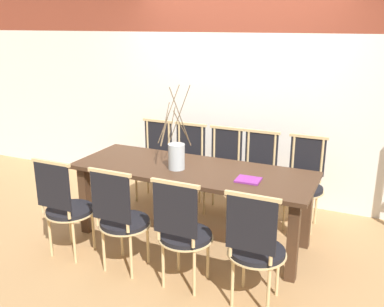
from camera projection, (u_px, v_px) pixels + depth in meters
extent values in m
plane|color=#A87F51|center=(192.00, 238.00, 4.36)|extent=(16.00, 16.00, 0.00)
cube|color=white|center=(237.00, 118.00, 5.21)|extent=(12.00, 0.06, 2.00)
cube|color=#422B1C|center=(192.00, 170.00, 4.15)|extent=(2.35, 0.84, 0.04)
cube|color=#422B1C|center=(85.00, 200.00, 4.41)|extent=(0.09, 0.09, 0.72)
cube|color=#422B1C|center=(293.00, 242.00, 3.56)|extent=(0.09, 0.09, 0.72)
cube|color=#422B1C|center=(120.00, 180.00, 4.96)|extent=(0.09, 0.09, 0.72)
cube|color=#422B1C|center=(307.00, 213.00, 4.10)|extent=(0.09, 0.09, 0.72)
cylinder|color=black|center=(70.00, 210.00, 3.97)|extent=(0.43, 0.43, 0.04)
cylinder|color=tan|center=(70.00, 212.00, 3.98)|extent=(0.46, 0.46, 0.01)
cylinder|color=tan|center=(70.00, 223.00, 4.22)|extent=(0.03, 0.03, 0.43)
cylinder|color=tan|center=(93.00, 229.00, 4.11)|extent=(0.03, 0.03, 0.43)
cylinder|color=tan|center=(50.00, 236.00, 3.97)|extent=(0.03, 0.03, 0.43)
cylinder|color=tan|center=(74.00, 242.00, 3.86)|extent=(0.03, 0.03, 0.43)
cylinder|color=tan|center=(40.00, 186.00, 3.79)|extent=(0.03, 0.03, 0.51)
cylinder|color=tan|center=(67.00, 192.00, 3.67)|extent=(0.03, 0.03, 0.51)
cube|color=black|center=(53.00, 186.00, 3.72)|extent=(0.37, 0.02, 0.41)
cube|color=tan|center=(51.00, 163.00, 3.66)|extent=(0.41, 0.03, 0.03)
cylinder|color=black|center=(125.00, 222.00, 3.73)|extent=(0.43, 0.43, 0.04)
cylinder|color=tan|center=(125.00, 224.00, 3.74)|extent=(0.46, 0.46, 0.01)
cylinder|color=tan|center=(122.00, 235.00, 3.98)|extent=(0.03, 0.03, 0.43)
cylinder|color=tan|center=(148.00, 242.00, 3.87)|extent=(0.03, 0.03, 0.43)
cylinder|color=tan|center=(104.00, 249.00, 3.73)|extent=(0.03, 0.03, 0.43)
cylinder|color=tan|center=(131.00, 256.00, 3.62)|extent=(0.03, 0.03, 0.43)
cylinder|color=tan|center=(96.00, 197.00, 3.55)|extent=(0.03, 0.03, 0.51)
cylinder|color=tan|center=(127.00, 204.00, 3.43)|extent=(0.03, 0.03, 0.51)
cube|color=black|center=(110.00, 198.00, 3.48)|extent=(0.37, 0.02, 0.41)
cube|color=tan|center=(109.00, 173.00, 3.42)|extent=(0.41, 0.03, 0.03)
cylinder|color=black|center=(186.00, 235.00, 3.50)|extent=(0.43, 0.43, 0.04)
cylinder|color=tan|center=(186.00, 238.00, 3.50)|extent=(0.46, 0.46, 0.01)
cylinder|color=tan|center=(178.00, 249.00, 3.74)|extent=(0.03, 0.03, 0.43)
cylinder|color=tan|center=(208.00, 256.00, 3.63)|extent=(0.03, 0.03, 0.43)
cylinder|color=tan|center=(163.00, 265.00, 3.50)|extent=(0.03, 0.03, 0.43)
cylinder|color=tan|center=(194.00, 273.00, 3.39)|extent=(0.03, 0.03, 0.43)
cylinder|color=tan|center=(158.00, 210.00, 3.32)|extent=(0.03, 0.03, 0.51)
cylinder|color=tan|center=(193.00, 217.00, 3.20)|extent=(0.03, 0.03, 0.51)
cube|color=black|center=(175.00, 210.00, 3.25)|extent=(0.37, 0.02, 0.41)
cube|color=tan|center=(175.00, 184.00, 3.19)|extent=(0.41, 0.03, 0.03)
cylinder|color=black|center=(257.00, 251.00, 3.26)|extent=(0.43, 0.43, 0.04)
cylinder|color=tan|center=(257.00, 254.00, 3.27)|extent=(0.46, 0.46, 0.01)
cylinder|color=tan|center=(244.00, 264.00, 3.50)|extent=(0.03, 0.03, 0.43)
cylinder|color=tan|center=(278.00, 272.00, 3.39)|extent=(0.03, 0.03, 0.43)
cylinder|color=tan|center=(232.00, 282.00, 3.26)|extent=(0.03, 0.03, 0.43)
cylinder|color=tan|center=(268.00, 292.00, 3.15)|extent=(0.03, 0.03, 0.43)
cylinder|color=tan|center=(231.00, 224.00, 3.08)|extent=(0.03, 0.03, 0.51)
cylinder|color=tan|center=(272.00, 233.00, 2.96)|extent=(0.03, 0.03, 0.51)
cube|color=black|center=(251.00, 225.00, 3.01)|extent=(0.37, 0.02, 0.41)
cube|color=tan|center=(253.00, 197.00, 2.95)|extent=(0.41, 0.03, 0.03)
cylinder|color=black|center=(151.00, 165.00, 5.21)|extent=(0.43, 0.43, 0.04)
cylinder|color=tan|center=(152.00, 167.00, 5.21)|extent=(0.46, 0.46, 0.01)
cylinder|color=tan|center=(156.00, 189.00, 5.10)|extent=(0.03, 0.03, 0.43)
cylinder|color=tan|center=(136.00, 185.00, 5.21)|extent=(0.03, 0.03, 0.43)
cylinder|color=tan|center=(167.00, 181.00, 5.34)|extent=(0.03, 0.03, 0.43)
cylinder|color=tan|center=(148.00, 178.00, 5.45)|extent=(0.03, 0.03, 0.43)
cylinder|color=tan|center=(169.00, 141.00, 5.23)|extent=(0.03, 0.03, 0.51)
cylinder|color=tan|center=(148.00, 139.00, 5.35)|extent=(0.03, 0.03, 0.51)
cube|color=black|center=(158.00, 138.00, 5.28)|extent=(0.37, 0.02, 0.41)
cube|color=tan|center=(158.00, 121.00, 5.21)|extent=(0.41, 0.03, 0.03)
cylinder|color=black|center=(184.00, 170.00, 5.03)|extent=(0.43, 0.43, 0.04)
cylinder|color=tan|center=(184.00, 172.00, 5.04)|extent=(0.46, 0.46, 0.01)
cylinder|color=tan|center=(190.00, 194.00, 4.92)|extent=(0.03, 0.03, 0.43)
cylinder|color=tan|center=(168.00, 191.00, 5.03)|extent=(0.03, 0.03, 0.43)
cylinder|color=tan|center=(200.00, 186.00, 5.17)|extent=(0.03, 0.03, 0.43)
cylinder|color=tan|center=(179.00, 183.00, 5.28)|extent=(0.03, 0.03, 0.43)
cylinder|color=tan|center=(202.00, 145.00, 5.05)|extent=(0.03, 0.03, 0.51)
cylinder|color=tan|center=(179.00, 143.00, 5.17)|extent=(0.03, 0.03, 0.51)
cube|color=black|center=(191.00, 142.00, 5.11)|extent=(0.37, 0.02, 0.41)
cube|color=tan|center=(191.00, 124.00, 5.04)|extent=(0.41, 0.03, 0.03)
cylinder|color=black|center=(220.00, 176.00, 4.85)|extent=(0.43, 0.43, 0.04)
cylinder|color=tan|center=(220.00, 178.00, 4.86)|extent=(0.46, 0.46, 0.01)
cylinder|color=tan|center=(227.00, 201.00, 4.74)|extent=(0.03, 0.03, 0.43)
cylinder|color=tan|center=(204.00, 197.00, 4.85)|extent=(0.03, 0.03, 0.43)
cylinder|color=tan|center=(235.00, 192.00, 4.98)|extent=(0.03, 0.03, 0.43)
cylinder|color=tan|center=(213.00, 189.00, 5.10)|extent=(0.03, 0.03, 0.43)
cylinder|color=tan|center=(239.00, 150.00, 4.87)|extent=(0.03, 0.03, 0.51)
cylinder|color=tan|center=(214.00, 147.00, 4.99)|extent=(0.03, 0.03, 0.51)
cube|color=black|center=(227.00, 146.00, 4.93)|extent=(0.37, 0.02, 0.41)
cube|color=tan|center=(227.00, 128.00, 4.86)|extent=(0.41, 0.03, 0.03)
cylinder|color=black|center=(255.00, 181.00, 4.69)|extent=(0.43, 0.43, 0.04)
cylinder|color=tan|center=(255.00, 183.00, 4.69)|extent=(0.46, 0.46, 0.01)
cylinder|color=tan|center=(263.00, 207.00, 4.58)|extent=(0.03, 0.03, 0.43)
cylinder|color=tan|center=(238.00, 203.00, 4.69)|extent=(0.03, 0.03, 0.43)
cylinder|color=tan|center=(270.00, 198.00, 4.82)|extent=(0.03, 0.03, 0.43)
cylinder|color=tan|center=(246.00, 194.00, 4.93)|extent=(0.03, 0.03, 0.43)
cylinder|color=tan|center=(274.00, 154.00, 4.71)|extent=(0.03, 0.03, 0.51)
cylinder|color=tan|center=(248.00, 151.00, 4.83)|extent=(0.03, 0.03, 0.51)
cube|color=black|center=(261.00, 150.00, 4.76)|extent=(0.37, 0.02, 0.41)
cube|color=tan|center=(262.00, 132.00, 4.69)|extent=(0.41, 0.03, 0.03)
cylinder|color=black|center=(302.00, 188.00, 4.48)|extent=(0.43, 0.43, 0.04)
cylinder|color=tan|center=(302.00, 190.00, 4.49)|extent=(0.46, 0.46, 0.01)
cylinder|color=tan|center=(311.00, 216.00, 4.38)|extent=(0.03, 0.03, 0.43)
cylinder|color=tan|center=(284.00, 211.00, 4.49)|extent=(0.03, 0.03, 0.43)
cylinder|color=tan|center=(316.00, 206.00, 4.62)|extent=(0.03, 0.03, 0.43)
cylinder|color=tan|center=(290.00, 201.00, 4.73)|extent=(0.03, 0.03, 0.43)
cylinder|color=tan|center=(322.00, 160.00, 4.50)|extent=(0.03, 0.03, 0.51)
cylinder|color=tan|center=(293.00, 157.00, 4.62)|extent=(0.03, 0.03, 0.51)
cube|color=black|center=(307.00, 156.00, 4.56)|extent=(0.37, 0.02, 0.41)
cube|color=tan|center=(309.00, 137.00, 4.49)|extent=(0.41, 0.03, 0.03)
cylinder|color=#B2BCC1|center=(176.00, 157.00, 4.09)|extent=(0.16, 0.16, 0.25)
cylinder|color=brown|center=(180.00, 114.00, 4.07)|extent=(0.21, 0.03, 0.55)
cylinder|color=brown|center=(171.00, 125.00, 4.04)|extent=(0.04, 0.12, 0.35)
cylinder|color=brown|center=(165.00, 129.00, 4.04)|extent=(0.04, 0.23, 0.28)
cylinder|color=brown|center=(180.00, 117.00, 3.88)|extent=(0.15, 0.17, 0.56)
cylinder|color=brown|center=(182.00, 128.00, 3.93)|extent=(0.10, 0.18, 0.35)
cylinder|color=brown|center=(165.00, 124.00, 4.04)|extent=(0.03, 0.24, 0.38)
cylinder|color=brown|center=(169.00, 114.00, 4.07)|extent=(0.13, 0.23, 0.54)
cube|color=#842D8C|center=(248.00, 180.00, 3.81)|extent=(0.22, 0.19, 0.02)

